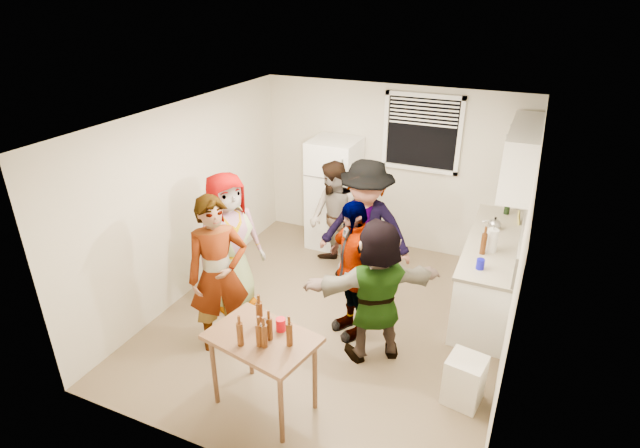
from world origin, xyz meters
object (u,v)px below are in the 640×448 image
at_px(red_cup, 281,330).
at_px(wine_bottle, 506,214).
at_px(guest_grey, 234,303).
at_px(guest_back_left, 333,269).
at_px(trash_bin, 464,380).
at_px(refrigerator, 334,194).
at_px(guest_stripe, 225,342).
at_px(beer_bottle_counter, 482,254).
at_px(serving_table, 266,404).
at_px(guest_back_right, 363,292).
at_px(guest_orange, 373,353).
at_px(blue_cup, 480,269).
at_px(guest_black, 351,330).
at_px(beer_bottle_table, 260,325).
at_px(kettle, 494,229).

bearing_deg(red_cup, wine_bottle, 64.21).
distance_m(guest_grey, guest_back_left, 1.57).
bearing_deg(trash_bin, refrigerator, 133.24).
xyz_separation_m(wine_bottle, guest_stripe, (-2.69, -2.98, -0.90)).
height_order(wine_bottle, beer_bottle_counter, wine_bottle).
relative_size(serving_table, guest_back_left, 0.61).
xyz_separation_m(red_cup, guest_stripe, (-1.02, 0.48, -0.83)).
bearing_deg(wine_bottle, refrigerator, -176.37).
height_order(guest_back_right, guest_orange, guest_back_right).
bearing_deg(wine_bottle, guest_orange, -113.39).
xyz_separation_m(blue_cup, guest_black, (-1.31, -0.50, -0.90)).
distance_m(guest_stripe, guest_back_left, 2.11).
bearing_deg(blue_cup, refrigerator, 147.23).
bearing_deg(guest_back_left, guest_back_right, 7.84).
height_order(blue_cup, guest_back_left, blue_cup).
distance_m(trash_bin, beer_bottle_table, 2.06).
bearing_deg(guest_grey, blue_cup, -50.40).
height_order(serving_table, beer_bottle_table, beer_bottle_table).
height_order(blue_cup, guest_stripe, blue_cup).
distance_m(beer_bottle_counter, guest_stripe, 3.17).
xyz_separation_m(serving_table, beer_bottle_table, (-0.10, 0.15, 0.83)).
distance_m(red_cup, guest_orange, 1.43).
height_order(beer_bottle_counter, serving_table, beer_bottle_counter).
distance_m(serving_table, red_cup, 0.85).
height_order(blue_cup, guest_back_right, blue_cup).
height_order(blue_cup, beer_bottle_table, blue_cup).
distance_m(guest_stripe, guest_back_right, 1.98).
relative_size(wine_bottle, trash_bin, 0.59).
xyz_separation_m(kettle, guest_black, (-1.34, -1.61, -0.90)).
distance_m(serving_table, guest_back_left, 2.72).
bearing_deg(serving_table, trash_bin, 25.64).
bearing_deg(red_cup, guest_grey, 138.34).
bearing_deg(beer_bottle_counter, guest_back_left, 169.26).
distance_m(trash_bin, serving_table, 1.96).
xyz_separation_m(refrigerator, guest_stripe, (-0.19, -2.82, -0.85)).
relative_size(guest_grey, guest_back_left, 1.11).
height_order(refrigerator, trash_bin, refrigerator).
height_order(wine_bottle, guest_black, wine_bottle).
relative_size(refrigerator, red_cup, 13.69).
xyz_separation_m(beer_bottle_table, red_cup, (0.22, 0.01, 0.00)).
bearing_deg(trash_bin, kettle, 91.62).
distance_m(wine_bottle, guest_back_left, 2.54).
relative_size(blue_cup, serving_table, 0.12).
relative_size(refrigerator, guest_black, 1.01).
distance_m(refrigerator, beer_bottle_table, 3.37).
height_order(beer_bottle_table, guest_back_right, beer_bottle_table).
relative_size(kettle, guest_stripe, 0.12).
height_order(wine_bottle, guest_grey, wine_bottle).
distance_m(blue_cup, guest_orange, 1.52).
height_order(serving_table, guest_back_left, serving_table).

